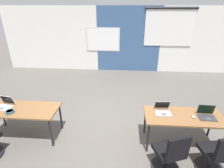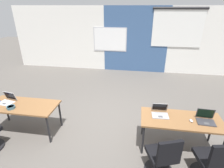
{
  "view_description": "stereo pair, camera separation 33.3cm",
  "coord_description": "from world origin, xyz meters",
  "views": [
    {
      "loc": [
        0.5,
        -3.74,
        2.8
      ],
      "look_at": [
        0.18,
        0.35,
        0.96
      ],
      "focal_mm": 28.18,
      "sensor_mm": 36.0,
      "label": 1
    },
    {
      "loc": [
        0.83,
        -3.7,
        2.8
      ],
      "look_at": [
        0.18,
        0.35,
        0.96
      ],
      "focal_mm": 28.18,
      "sensor_mm": 36.0,
      "label": 2
    }
  ],
  "objects": [
    {
      "name": "desk_near_left",
      "position": [
        -1.75,
        -0.6,
        0.66
      ],
      "size": [
        1.6,
        0.7,
        0.72
      ],
      "color": "brown",
      "rests_on": "ground"
    },
    {
      "name": "chair_near_right_inner",
      "position": [
        1.33,
        -1.36,
        0.38
      ],
      "size": [
        0.56,
        0.61,
        0.92
      ],
      "rotation": [
        0.0,
        0.0,
        3.48
      ],
      "color": "black",
      "rests_on": "ground"
    },
    {
      "name": "laptop_near_right_end",
      "position": [
        2.19,
        -0.6,
        0.77
      ],
      "size": [
        0.34,
        0.29,
        0.24
      ],
      "rotation": [
        0.0,
        0.0,
        -0.05
      ],
      "color": "#333338",
      "rests_on": "desk_near_right"
    },
    {
      "name": "snack_bowl",
      "position": [
        -1.89,
        -0.78,
        0.76
      ],
      "size": [
        0.18,
        0.18,
        0.06
      ],
      "color": "#3D6070",
      "rests_on": "desk_near_left"
    },
    {
      "name": "back_wall_assembly",
      "position": [
        0.04,
        4.2,
        1.41
      ],
      "size": [
        10.0,
        0.27,
        2.8
      ],
      "color": "silver",
      "rests_on": "ground"
    },
    {
      "name": "desk_near_right",
      "position": [
        1.75,
        -0.6,
        0.66
      ],
      "size": [
        1.6,
        0.7,
        0.72
      ],
      "color": "brown",
      "rests_on": "ground"
    },
    {
      "name": "laptop_near_right_inner",
      "position": [
        1.33,
        -0.5,
        0.77
      ],
      "size": [
        0.35,
        0.33,
        0.22
      ],
      "rotation": [
        0.0,
        0.0,
        0.05
      ],
      "color": "#9E9EA3",
      "rests_on": "desk_near_right"
    },
    {
      "name": "laptop_near_left_end",
      "position": [
        -2.15,
        -0.55,
        0.77
      ],
      "size": [
        0.38,
        0.34,
        0.23
      ],
      "rotation": [
        0.0,
        0.0,
        -0.17
      ],
      "color": "silver",
      "rests_on": "desk_near_left"
    },
    {
      "name": "ground_plane",
      "position": [
        0.0,
        0.0,
        0.0
      ],
      "size": [
        24.0,
        24.0,
        0.0
      ],
      "color": "#56514C"
    },
    {
      "name": "chair_near_right_end",
      "position": [
        2.15,
        -1.32,
        0.38
      ],
      "size": [
        0.52,
        0.57,
        0.92
      ],
      "rotation": [
        0.0,
        0.0,
        3.33
      ],
      "color": "black",
      "rests_on": "ground"
    },
    {
      "name": "mouse_near_right_end",
      "position": [
        1.92,
        -0.65,
        0.74
      ],
      "size": [
        0.07,
        0.11,
        0.03
      ],
      "color": "#B2B2B7",
      "rests_on": "desk_near_right"
    }
  ]
}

